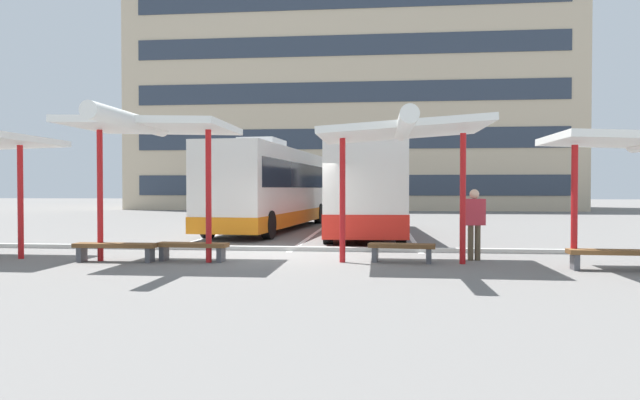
{
  "coord_description": "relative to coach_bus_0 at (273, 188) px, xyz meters",
  "views": [
    {
      "loc": [
        2.48,
        -15.37,
        1.77
      ],
      "look_at": [
        0.63,
        2.69,
        1.4
      ],
      "focal_mm": 32.27,
      "sensor_mm": 36.0,
      "label": 1
    }
  ],
  "objects": [
    {
      "name": "waiting_passenger_0",
      "position": [
        6.83,
        -9.79,
        -0.75
      ],
      "size": [
        0.54,
        0.31,
        1.75
      ],
      "color": "brown",
      "rests_on": "ground"
    },
    {
      "name": "coach_bus_1",
      "position": [
        3.87,
        -2.11,
        -0.09
      ],
      "size": [
        3.03,
        11.01,
        3.62
      ],
      "color": "silver",
      "rests_on": "ground"
    },
    {
      "name": "terminal_building",
      "position": [
        2.04,
        27.43,
        9.19
      ],
      "size": [
        36.75,
        13.21,
        24.66
      ],
      "color": "#C6B293",
      "rests_on": "ground"
    },
    {
      "name": "waiting_shelter_2",
      "position": [
        5.05,
        -10.77,
        1.28
      ],
      "size": [
        3.82,
        4.87,
        3.34
      ],
      "color": "red",
      "rests_on": "ground"
    },
    {
      "name": "waiting_shelter_1",
      "position": [
        -0.89,
        -11.09,
        1.4
      ],
      "size": [
        3.71,
        4.55,
        3.42
      ],
      "color": "red",
      "rests_on": "ground"
    },
    {
      "name": "lane_stripe_2",
      "position": [
        5.66,
        -1.48,
        -1.77
      ],
      "size": [
        0.16,
        14.0,
        0.01
      ],
      "primitive_type": "cube",
      "color": "white",
      "rests_on": "ground"
    },
    {
      "name": "bench_3",
      "position": [
        5.05,
        -10.37,
        -1.44
      ],
      "size": [
        1.62,
        0.61,
        0.45
      ],
      "color": "brown",
      "rests_on": "ground"
    },
    {
      "name": "bench_1",
      "position": [
        -1.79,
        -10.97,
        -1.43
      ],
      "size": [
        2.0,
        0.45,
        0.45
      ],
      "color": "brown",
      "rests_on": "ground"
    },
    {
      "name": "bench_2",
      "position": [
        0.01,
        -10.67,
        -1.44
      ],
      "size": [
        1.77,
        0.53,
        0.45
      ],
      "color": "brown",
      "rests_on": "ground"
    },
    {
      "name": "coach_bus_0",
      "position": [
        0.0,
        0.0,
        0.0
      ],
      "size": [
        3.53,
        12.44,
        3.74
      ],
      "color": "silver",
      "rests_on": "ground"
    },
    {
      "name": "bench_4",
      "position": [
        9.47,
        -11.28,
        -1.44
      ],
      "size": [
        1.78,
        0.48,
        0.45
      ],
      "color": "brown",
      "rests_on": "ground"
    },
    {
      "name": "lane_stripe_0",
      "position": [
        -1.62,
        -1.48,
        -1.77
      ],
      "size": [
        0.16,
        14.0,
        0.01
      ],
      "primitive_type": "cube",
      "color": "white",
      "rests_on": "ground"
    },
    {
      "name": "lane_stripe_1",
      "position": [
        2.02,
        -1.48,
        -1.77
      ],
      "size": [
        0.16,
        14.0,
        0.01
      ],
      "primitive_type": "cube",
      "color": "white",
      "rests_on": "ground"
    },
    {
      "name": "ground_plane",
      "position": [
        2.02,
        -8.8,
        -1.78
      ],
      "size": [
        160.0,
        160.0,
        0.0
      ],
      "primitive_type": "plane",
      "color": "slate"
    },
    {
      "name": "platform_kerb",
      "position": [
        2.02,
        -8.11,
        -1.72
      ],
      "size": [
        44.0,
        0.24,
        0.12
      ],
      "primitive_type": "cube",
      "color": "#ADADA8",
      "rests_on": "ground"
    }
  ]
}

